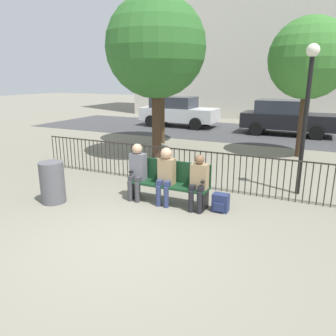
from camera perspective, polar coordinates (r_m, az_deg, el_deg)
The scene contains 15 objects.
ground_plane at distance 5.72m, azimuth -8.25°, elevation -12.33°, with size 80.00×80.00×0.00m, color gray.
park_bench at distance 7.08m, azimuth 0.28°, elevation -2.22°, with size 1.79×0.45×0.92m.
seated_person_0 at distance 7.25m, azimuth -5.39°, elevation -0.10°, with size 0.34×0.39×1.26m.
seated_person_1 at distance 6.92m, azimuth -0.38°, elevation -0.80°, with size 0.34×0.39×1.24m.
seated_person_2 at distance 6.66m, azimuth 5.35°, elevation -2.09°, with size 0.34×0.39×1.16m.
backpack at distance 6.80m, azimuth 9.13°, elevation -6.00°, with size 0.32×0.26×0.37m.
fence_railing at distance 8.12m, azimuth 3.78°, elevation 0.56°, with size 9.01×0.03×0.95m.
tree_0 at distance 13.46m, azimuth -1.04°, elevation 21.01°, with size 3.08×3.08×5.48m.
tree_1 at distance 11.01m, azimuth -2.15°, elevation 20.21°, with size 3.19×3.19×5.16m.
tree_2 at distance 11.95m, azimuth 23.35°, elevation 17.03°, with size 2.59×2.59×4.53m.
lamp_post at distance 7.93m, azimuth 23.17°, elevation 11.31°, with size 0.28×0.28×3.34m.
street_surface at distance 16.63m, azimuth 15.34°, elevation 5.84°, with size 24.00×6.00×0.01m.
parked_car_1 at distance 18.33m, azimuth 1.68°, elevation 9.89°, with size 4.20×1.94×1.62m.
parked_car_2 at distance 16.56m, azimuth 19.92°, elevation 8.37°, with size 4.20×1.94×1.62m.
trash_bin at distance 7.53m, azimuth -19.49°, elevation -2.38°, with size 0.52×0.52×0.91m.
Camera 1 is at (2.88, -4.16, 2.66)m, focal length 35.00 mm.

